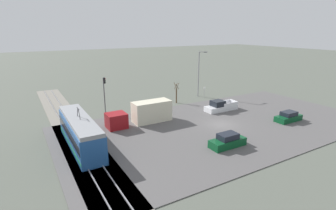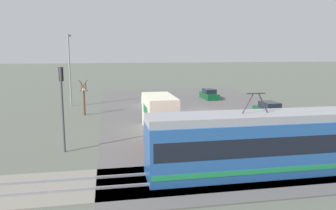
# 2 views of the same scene
# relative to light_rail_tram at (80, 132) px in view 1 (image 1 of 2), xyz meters

# --- Properties ---
(ground_plane) EXTENTS (320.00, 320.00, 0.00)m
(ground_plane) POSITION_rel_light_rail_tram_xyz_m (-2.76, -19.08, -1.77)
(ground_plane) COLOR #565B51
(road_surface) EXTENTS (23.07, 45.03, 0.08)m
(road_surface) POSITION_rel_light_rail_tram_xyz_m (-2.76, -19.08, -1.73)
(road_surface) COLOR #565454
(road_surface) RESTS_ON ground
(rail_bed) EXTENTS (73.25, 4.40, 0.22)m
(rail_bed) POSITION_rel_light_rail_tram_xyz_m (-2.76, 0.00, -1.72)
(rail_bed) COLOR gray
(rail_bed) RESTS_ON ground
(light_rail_tram) EXTENTS (12.18, 2.68, 4.61)m
(light_rail_tram) POSITION_rel_light_rail_tram_xyz_m (0.00, 0.00, 0.00)
(light_rail_tram) COLOR #235193
(light_rail_tram) RESTS_ON ground
(box_truck) EXTENTS (2.47, 9.63, 3.05)m
(box_truck) POSITION_rel_light_rail_tram_xyz_m (3.61, -9.75, -0.28)
(box_truck) COLOR maroon
(box_truck) RESTS_ON ground
(pickup_truck) EXTENTS (2.02, 5.82, 1.79)m
(pickup_truck) POSITION_rel_light_rail_tram_xyz_m (2.59, -23.53, -1.01)
(pickup_truck) COLOR silver
(pickup_truck) RESTS_ON ground
(sedan_car_0) EXTENTS (1.75, 4.45, 1.60)m
(sedan_car_0) POSITION_rel_light_rail_tram_xyz_m (-8.71, -14.71, -1.03)
(sedan_car_0) COLOR #0C4723
(sedan_car_0) RESTS_ON ground
(sedan_car_1) EXTENTS (1.79, 4.32, 1.45)m
(sedan_car_1) POSITION_rel_light_rail_tram_xyz_m (-6.58, -28.72, -1.09)
(sedan_car_1) COLOR #0C4723
(sedan_car_1) RESTS_ON ground
(traffic_light_pole) EXTENTS (0.28, 0.47, 5.89)m
(traffic_light_pole) POSITION_rel_light_rail_tram_xyz_m (11.09, -6.40, 2.01)
(traffic_light_pole) COLOR #47474C
(traffic_light_pole) RESTS_ON ground
(street_tree) EXTENTS (0.93, 0.78, 3.89)m
(street_tree) POSITION_rel_light_rail_tram_xyz_m (10.57, -19.72, 0.00)
(street_tree) COLOR brown
(street_tree) RESTS_ON ground
(street_lamp_near_crossing) EXTENTS (0.36, 1.95, 9.08)m
(street_lamp_near_crossing) POSITION_rel_light_rail_tram_xyz_m (12.61, -26.41, 3.41)
(street_lamp_near_crossing) COLOR gray
(street_lamp_near_crossing) RESTS_ON ground
(no_parking_sign) EXTENTS (0.32, 0.08, 2.18)m
(no_parking_sign) POSITION_rel_light_rail_tram_xyz_m (11.09, -26.65, -0.43)
(no_parking_sign) COLOR gray
(no_parking_sign) RESTS_ON ground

